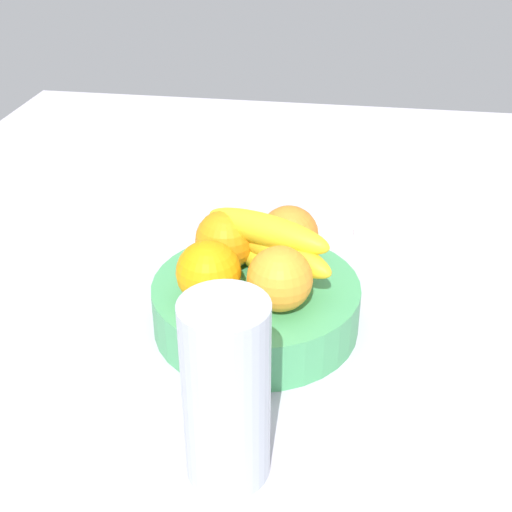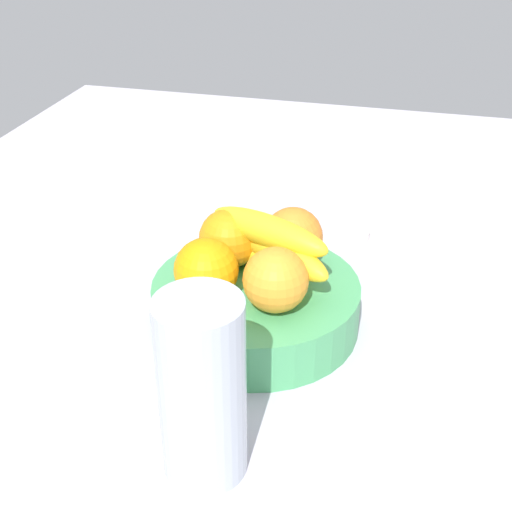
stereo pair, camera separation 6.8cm
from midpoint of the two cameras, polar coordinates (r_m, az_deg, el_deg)
The scene contains 9 objects.
ground_plane at distance 90.55cm, azimuth -1.44°, elevation -6.24°, with size 180.00×140.00×3.00cm, color #B3AFBE.
fruit_bowl at distance 87.29cm, azimuth -2.23°, elevation -4.09°, with size 25.92×25.92×6.26cm, color #48A062.
orange_front_left at distance 80.97cm, azimuth -6.33°, elevation -1.41°, with size 7.68×7.68×7.68cm, color orange.
orange_front_right at distance 79.29cm, azimuth -0.48°, elevation -1.95°, with size 7.68×7.68×7.68cm, color orange.
orange_center at distance 88.25cm, azimuth 0.52°, elevation 1.66°, with size 7.68×7.68×7.68cm, color orange.
orange_back_left at distance 87.54cm, azimuth -4.75°, elevation 1.29°, with size 7.68×7.68×7.68cm, color orange.
banana_bunch at distance 84.88cm, azimuth -1.20°, elevation 0.68°, with size 15.59×18.27×8.40cm.
thermos_tumbler at distance 64.70cm, azimuth -5.45°, elevation -11.21°, with size 8.20×8.20×19.42cm, color #B0BAC6.
jar_lid at distance 110.07cm, azimuth 4.46°, elevation 2.21°, with size 7.29×7.29×1.41cm, color white.
Camera 1 is at (-72.07, -10.22, 52.53)cm, focal length 48.62 mm.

